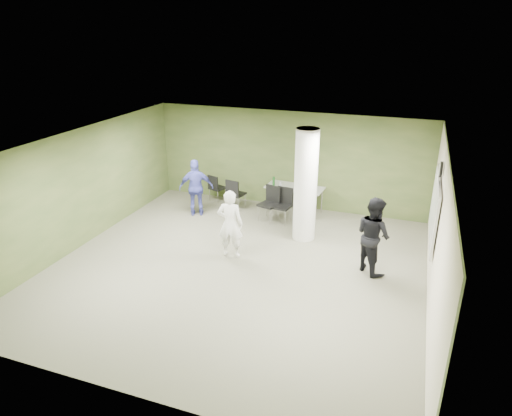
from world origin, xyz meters
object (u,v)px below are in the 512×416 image
at_px(chair_back_left, 216,186).
at_px(man_blue, 196,188).
at_px(man_black, 373,235).
at_px(woman_white, 230,224).
at_px(folding_table, 294,188).

distance_m(chair_back_left, man_blue, 1.18).
bearing_deg(man_black, man_blue, 26.80).
relative_size(chair_back_left, man_blue, 0.52).
bearing_deg(woman_white, folding_table, -109.64).
bearing_deg(woman_white, man_black, -179.95).
xyz_separation_m(woman_white, man_black, (3.14, 0.40, 0.04)).
xyz_separation_m(chair_back_left, man_blue, (-0.07, -1.13, 0.32)).
bearing_deg(man_blue, man_black, 137.55).
relative_size(folding_table, man_blue, 1.03).
relative_size(woman_white, man_black, 0.95).
bearing_deg(woman_white, chair_back_left, -67.45).
height_order(woman_white, man_black, man_black).
relative_size(folding_table, chair_back_left, 1.99).
xyz_separation_m(folding_table, woman_white, (-0.67, -3.06, 0.09)).
bearing_deg(man_black, woman_white, 51.53).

